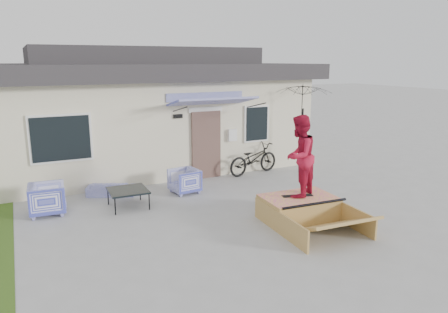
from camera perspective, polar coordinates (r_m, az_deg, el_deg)
name	(u,v)px	position (r m, az deg, el deg)	size (l,w,h in m)	color
ground	(249,234)	(9.19, 3.36, -10.38)	(90.00, 90.00, 0.00)	#9C9C9B
house	(142,107)	(15.97, -10.95, 6.58)	(10.80, 8.49, 4.10)	beige
loveseat	(111,186)	(12.01, -14.93, -3.89)	(1.29, 0.38, 0.50)	#2F37A9
armchair_left	(47,197)	(11.01, -22.70, -5.11)	(0.81, 0.76, 0.83)	#2F37A9
armchair_right	(184,180)	(11.83, -5.36, -3.14)	(0.73, 0.68, 0.75)	#2F37A9
coffee_table	(128,198)	(10.95, -12.77, -5.52)	(0.94, 0.94, 0.46)	black
bicycle	(253,155)	(13.72, 3.98, 0.15)	(0.67, 1.92, 1.22)	black
patio_umbrella	(303,119)	(13.99, 10.55, 4.94)	(2.20, 2.12, 2.20)	black
skate_ramp	(298,208)	(10.02, 9.98, -6.88)	(1.64, 2.19, 0.55)	#A78041
skateboard	(298,195)	(9.97, 9.87, -5.18)	(0.72, 0.18, 0.05)	black
skater	(299,155)	(9.72, 10.09, 0.20)	(0.91, 0.71, 1.87)	#AE1430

